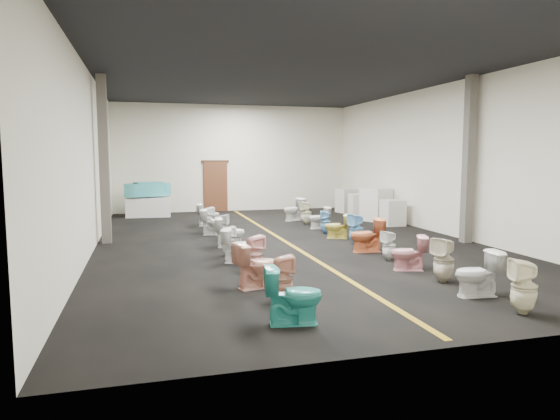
# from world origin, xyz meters

# --- Properties ---
(floor) EXTENTS (16.00, 16.00, 0.00)m
(floor) POSITION_xyz_m (0.00, 0.00, 0.00)
(floor) COLOR black
(floor) RESTS_ON ground
(ceiling) EXTENTS (16.00, 16.00, 0.00)m
(ceiling) POSITION_xyz_m (0.00, 0.00, 4.50)
(ceiling) COLOR black
(ceiling) RESTS_ON ground
(wall_back) EXTENTS (10.00, 0.00, 10.00)m
(wall_back) POSITION_xyz_m (0.00, 8.00, 2.25)
(wall_back) COLOR beige
(wall_back) RESTS_ON ground
(wall_front) EXTENTS (10.00, 0.00, 10.00)m
(wall_front) POSITION_xyz_m (0.00, -8.00, 2.25)
(wall_front) COLOR beige
(wall_front) RESTS_ON ground
(wall_left) EXTENTS (0.00, 16.00, 16.00)m
(wall_left) POSITION_xyz_m (-5.00, 0.00, 2.25)
(wall_left) COLOR beige
(wall_left) RESTS_ON ground
(wall_right) EXTENTS (0.00, 16.00, 16.00)m
(wall_right) POSITION_xyz_m (5.00, 0.00, 2.25)
(wall_right) COLOR beige
(wall_right) RESTS_ON ground
(aisle_stripe) EXTENTS (0.12, 15.60, 0.01)m
(aisle_stripe) POSITION_xyz_m (0.00, 0.00, 0.00)
(aisle_stripe) COLOR #9A7516
(aisle_stripe) RESTS_ON floor
(back_door) EXTENTS (1.00, 0.10, 2.10)m
(back_door) POSITION_xyz_m (-0.80, 7.94, 1.05)
(back_door) COLOR #562D19
(back_door) RESTS_ON floor
(door_frame) EXTENTS (1.15, 0.08, 0.10)m
(door_frame) POSITION_xyz_m (-0.80, 7.95, 2.12)
(door_frame) COLOR #331C11
(door_frame) RESTS_ON back_door
(column_left) EXTENTS (0.25, 0.25, 4.50)m
(column_left) POSITION_xyz_m (-4.75, 1.00, 2.25)
(column_left) COLOR #59544C
(column_left) RESTS_ON floor
(column_right) EXTENTS (0.25, 0.25, 4.50)m
(column_right) POSITION_xyz_m (4.75, -1.50, 2.25)
(column_right) COLOR #59544C
(column_right) RESTS_ON floor
(display_table) EXTENTS (1.71, 0.92, 0.74)m
(display_table) POSITION_xyz_m (-3.59, 6.77, 0.37)
(display_table) COLOR white
(display_table) RESTS_ON floor
(bathtub) EXTENTS (1.78, 1.10, 0.55)m
(bathtub) POSITION_xyz_m (-3.59, 6.77, 1.07)
(bathtub) COLOR teal
(bathtub) RESTS_ON display_table
(appliance_crate_a) EXTENTS (0.68, 0.68, 0.87)m
(appliance_crate_a) POSITION_xyz_m (4.40, 2.02, 0.43)
(appliance_crate_a) COLOR beige
(appliance_crate_a) RESTS_ON floor
(appliance_crate_b) EXTENTS (1.14, 1.14, 1.18)m
(appliance_crate_b) POSITION_xyz_m (4.40, 3.29, 0.59)
(appliance_crate_b) COLOR silver
(appliance_crate_b) RESTS_ON floor
(appliance_crate_c) EXTENTS (0.87, 0.87, 0.87)m
(appliance_crate_c) POSITION_xyz_m (4.40, 4.70, 0.44)
(appliance_crate_c) COLOR silver
(appliance_crate_c) RESTS_ON floor
(appliance_crate_d) EXTENTS (0.81, 0.81, 0.99)m
(appliance_crate_d) POSITION_xyz_m (4.40, 6.05, 0.49)
(appliance_crate_d) COLOR silver
(appliance_crate_d) RESTS_ON floor
(toilet_left_0) EXTENTS (0.87, 0.58, 0.83)m
(toilet_left_0) POSITION_xyz_m (-1.74, -6.64, 0.41)
(toilet_left_0) COLOR teal
(toilet_left_0) RESTS_ON floor
(toilet_left_1) EXTENTS (0.38, 0.37, 0.78)m
(toilet_left_1) POSITION_xyz_m (-1.62, -5.60, 0.39)
(toilet_left_1) COLOR tan
(toilet_left_1) RESTS_ON floor
(toilet_left_2) EXTENTS (0.91, 0.66, 0.83)m
(toilet_left_2) POSITION_xyz_m (-1.81, -4.62, 0.42)
(toilet_left_2) COLOR #EAA48D
(toilet_left_2) RESTS_ON floor
(toilet_left_3) EXTENTS (0.44, 0.43, 0.79)m
(toilet_left_3) POSITION_xyz_m (-1.64, -3.60, 0.40)
(toilet_left_3) COLOR #E6A59F
(toilet_left_3) RESTS_ON floor
(toilet_left_4) EXTENTS (0.85, 0.67, 0.77)m
(toilet_left_4) POSITION_xyz_m (-1.74, -2.47, 0.38)
(toilet_left_4) COLOR white
(toilet_left_4) RESTS_ON floor
(toilet_left_5) EXTENTS (0.37, 0.37, 0.69)m
(toilet_left_5) POSITION_xyz_m (-1.83, -1.54, 0.35)
(toilet_left_5) COLOR white
(toilet_left_5) RESTS_ON floor
(toilet_left_6) EXTENTS (0.83, 0.56, 0.78)m
(toilet_left_6) POSITION_xyz_m (-1.61, -0.51, 0.39)
(toilet_left_6) COLOR white
(toilet_left_6) RESTS_ON floor
(toilet_left_7) EXTENTS (0.44, 0.44, 0.74)m
(toilet_left_7) POSITION_xyz_m (-1.65, 0.57, 0.37)
(toilet_left_7) COLOR silver
(toilet_left_7) RESTS_ON floor
(toilet_left_8) EXTENTS (0.85, 0.62, 0.78)m
(toilet_left_8) POSITION_xyz_m (-1.75, 1.60, 0.39)
(toilet_left_8) COLOR white
(toilet_left_8) RESTS_ON floor
(toilet_left_9) EXTENTS (0.42, 0.41, 0.76)m
(toilet_left_9) POSITION_xyz_m (-1.80, 2.50, 0.38)
(toilet_left_9) COLOR white
(toilet_left_9) RESTS_ON floor
(toilet_left_10) EXTENTS (0.82, 0.58, 0.77)m
(toilet_left_10) POSITION_xyz_m (-1.67, 3.53, 0.38)
(toilet_left_10) COLOR silver
(toilet_left_10) RESTS_ON floor
(toilet_right_0) EXTENTS (0.48, 0.48, 0.84)m
(toilet_right_0) POSITION_xyz_m (1.73, -7.12, 0.42)
(toilet_right_0) COLOR #EEE8C2
(toilet_right_0) RESTS_ON floor
(toilet_right_1) EXTENTS (0.82, 0.53, 0.78)m
(toilet_right_1) POSITION_xyz_m (1.65, -6.14, 0.39)
(toilet_right_1) COLOR silver
(toilet_right_1) RESTS_ON floor
(toilet_right_2) EXTENTS (0.51, 0.51, 0.86)m
(toilet_right_2) POSITION_xyz_m (1.65, -5.15, 0.43)
(toilet_right_2) COLOR beige
(toilet_right_2) RESTS_ON floor
(toilet_right_3) EXTENTS (0.81, 0.61, 0.73)m
(toilet_right_3) POSITION_xyz_m (1.52, -4.10, 0.37)
(toilet_right_3) COLOR pink
(toilet_right_3) RESTS_ON floor
(toilet_right_4) EXTENTS (0.38, 0.38, 0.68)m
(toilet_right_4) POSITION_xyz_m (1.60, -3.10, 0.34)
(toilet_right_4) COLOR white
(toilet_right_4) RESTS_ON floor
(toilet_right_5) EXTENTS (0.86, 0.54, 0.84)m
(toilet_right_5) POSITION_xyz_m (1.53, -2.06, 0.42)
(toilet_right_5) COLOR #DC713E
(toilet_right_5) RESTS_ON floor
(toilet_right_6) EXTENTS (0.46, 0.46, 0.83)m
(toilet_right_6) POSITION_xyz_m (1.71, -1.03, 0.41)
(toilet_right_6) COLOR #80C5F1
(toilet_right_6) RESTS_ON floor
(toilet_right_7) EXTENTS (0.79, 0.64, 0.71)m
(toilet_right_7) POSITION_xyz_m (1.58, 0.02, 0.35)
(toilet_right_7) COLOR #E6D453
(toilet_right_7) RESTS_ON floor
(toilet_right_8) EXTENTS (0.43, 0.42, 0.71)m
(toilet_right_8) POSITION_xyz_m (1.58, 0.95, 0.35)
(toilet_right_8) COLOR #6CA3D1
(toilet_right_8) RESTS_ON floor
(toilet_right_9) EXTENTS (0.71, 0.42, 0.71)m
(toilet_right_9) POSITION_xyz_m (1.73, 1.96, 0.36)
(toilet_right_9) COLOR silver
(toilet_right_9) RESTS_ON floor
(toilet_right_10) EXTENTS (0.39, 0.38, 0.81)m
(toilet_right_10) POSITION_xyz_m (1.65, 3.05, 0.40)
(toilet_right_10) COLOR beige
(toilet_right_10) RESTS_ON floor
(toilet_right_11) EXTENTS (0.91, 0.69, 0.82)m
(toilet_right_11) POSITION_xyz_m (1.52, 4.10, 0.41)
(toilet_right_11) COLOR white
(toilet_right_11) RESTS_ON floor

